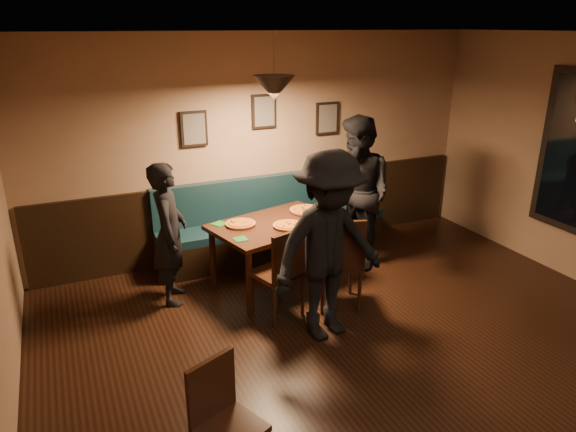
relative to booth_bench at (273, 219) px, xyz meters
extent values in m
plane|color=black|center=(0.00, -3.20, -0.50)|extent=(7.00, 7.00, 0.00)
plane|color=silver|center=(0.00, -3.20, 2.30)|extent=(7.00, 7.00, 0.00)
plane|color=#8C704F|center=(0.00, 0.30, 0.90)|extent=(6.00, 0.00, 6.00)
cube|color=black|center=(0.00, 0.27, 0.00)|extent=(5.88, 0.06, 1.00)
cube|color=black|center=(-0.90, 0.27, 1.20)|extent=(0.32, 0.04, 0.42)
cube|color=black|center=(0.00, 0.27, 1.35)|extent=(0.32, 0.04, 0.42)
cube|color=black|center=(0.90, 0.27, 1.20)|extent=(0.32, 0.04, 0.42)
cone|color=black|center=(-0.28, -0.73, 1.75)|extent=(0.44, 0.44, 0.25)
cube|color=black|center=(-0.28, -0.73, -0.12)|extent=(1.58, 1.21, 0.75)
imported|color=black|center=(-1.46, -0.63, 0.28)|extent=(0.52, 0.65, 1.56)
imported|color=black|center=(0.83, -0.69, 0.44)|extent=(0.87, 1.03, 1.88)
imported|color=black|center=(-0.25, -1.93, 0.42)|extent=(1.28, 0.85, 1.84)
cylinder|color=orange|center=(-0.67, -0.64, 0.27)|extent=(0.37, 0.37, 0.04)
cylinder|color=orange|center=(-0.20, -0.91, 0.27)|extent=(0.44, 0.44, 0.04)
cylinder|color=orange|center=(0.20, -0.53, 0.27)|extent=(0.39, 0.39, 0.04)
cylinder|color=black|center=(0.34, -1.00, 0.32)|extent=(0.06, 0.06, 0.13)
cylinder|color=maroon|center=(0.25, -0.79, 0.32)|extent=(0.03, 0.03, 0.13)
cube|color=#1B651F|center=(-0.87, -0.50, 0.25)|extent=(0.20, 0.20, 0.01)
cube|color=#1B6829|center=(-0.80, -1.02, 0.25)|extent=(0.14, 0.14, 0.01)
cube|color=white|center=(-0.25, -1.08, 0.25)|extent=(0.18, 0.03, 0.00)
camera|label=1|loc=(-2.43, -5.82, 2.37)|focal=32.54mm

